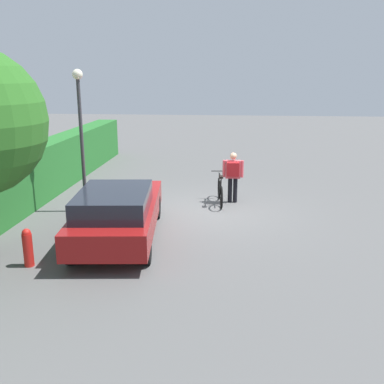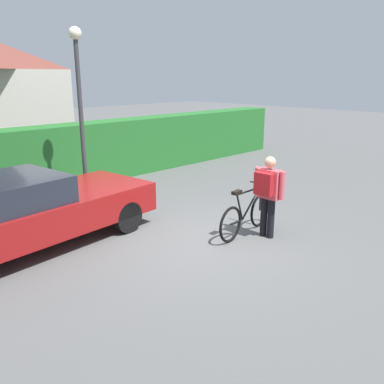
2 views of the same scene
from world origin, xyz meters
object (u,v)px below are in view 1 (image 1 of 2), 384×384
(parked_car_near, at_px, (118,212))
(person_rider, at_px, (233,173))
(street_lamp, at_px, (80,121))
(fire_hydrant, at_px, (28,247))
(bicycle, at_px, (220,191))

(parked_car_near, distance_m, person_rider, 4.35)
(street_lamp, xyz_separation_m, fire_hydrant, (-3.76, -0.05, -2.17))
(parked_car_near, bearing_deg, person_rider, -37.76)
(person_rider, relative_size, fire_hydrant, 1.91)
(parked_car_near, height_order, street_lamp, street_lamp)
(parked_car_near, relative_size, bicycle, 2.68)
(parked_car_near, xyz_separation_m, person_rider, (3.43, -2.66, 0.22))
(fire_hydrant, bearing_deg, parked_car_near, -42.45)
(street_lamp, height_order, fire_hydrant, street_lamp)
(bicycle, distance_m, fire_hydrant, 6.19)
(street_lamp, bearing_deg, person_rider, -72.88)
(parked_car_near, height_order, person_rider, person_rider)
(person_rider, xyz_separation_m, street_lamp, (-1.29, 4.19, 1.65))
(street_lamp, relative_size, fire_hydrant, 4.88)
(parked_car_near, xyz_separation_m, street_lamp, (2.15, 1.53, 1.87))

